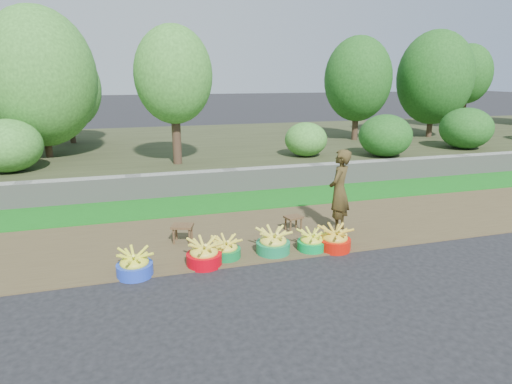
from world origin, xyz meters
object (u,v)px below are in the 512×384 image
object	(u,v)px
stool_left	(182,228)
vendor_woman	(339,191)
basin_f	(335,240)
basin_d	(273,243)
stool_right	(294,219)
basin_e	(311,241)
basin_b	(204,254)
basin_c	(226,249)
basin_a	(135,264)

from	to	relation	value
stool_left	vendor_woman	size ratio (longest dim) A/B	0.28
basin_f	stool_left	distance (m)	2.50
basin_d	stool_right	size ratio (longest dim) A/B	1.56
basin_e	stool_right	world-z (taller)	basin_e
basin_e	stool_left	size ratio (longest dim) A/B	1.10
basin_b	stool_left	distance (m)	0.98
basin_b	stool_right	xyz separation A→B (m)	(1.78, 0.97, 0.05)
basin_c	stool_left	size ratio (longest dim) A/B	1.10
basin_e	stool_right	xyz separation A→B (m)	(0.04, 0.90, 0.08)
stool_left	stool_right	xyz separation A→B (m)	(1.98, 0.01, -0.03)
basin_a	basin_b	bearing A→B (deg)	3.75
basin_e	basin_c	bearing A→B (deg)	176.69
basin_b	stool_right	world-z (taller)	basin_b
stool_left	basin_c	bearing A→B (deg)	-55.24
basin_a	basin_b	distance (m)	0.99
basin_b	basin_d	bearing A→B (deg)	6.55
basin_b	vendor_woman	world-z (taller)	vendor_woman
basin_f	stool_left	world-z (taller)	basin_f
basin_d	stool_left	size ratio (longest dim) A/B	1.30
stool_right	vendor_woman	bearing A→B (deg)	-18.60
basin_a	basin_c	bearing A→B (deg)	9.03
basin_c	basin_f	xyz separation A→B (m)	(1.75, -0.16, 0.02)
basin_d	stool_left	bearing A→B (deg)	147.82
basin_d	vendor_woman	distance (m)	1.64
basin_a	basin_f	distance (m)	3.10
vendor_woman	stool_right	bearing A→B (deg)	-63.53
basin_b	basin_a	bearing A→B (deg)	-176.25
basin_b	stool_left	bearing A→B (deg)	101.66
basin_c	stool_right	bearing A→B (deg)	29.87
basin_f	vendor_woman	distance (m)	1.02
basin_b	basin_e	bearing A→B (deg)	2.30
basin_a	basin_d	bearing A→B (deg)	5.24
basin_a	basin_c	world-z (taller)	basin_a
basin_b	basin_c	size ratio (longest dim) A/B	1.16
basin_c	basin_e	bearing A→B (deg)	-3.31
basin_c	stool_left	bearing A→B (deg)	124.76
stool_left	basin_d	bearing A→B (deg)	-32.18
basin_a	basin_f	world-z (taller)	basin_f
basin_a	stool_right	distance (m)	2.96
basin_f	stool_left	xyz separation A→B (m)	(-2.31, 0.96, 0.09)
stool_left	vendor_woman	distance (m)	2.78
basin_c	stool_right	size ratio (longest dim) A/B	1.32
basin_b	stool_left	xyz separation A→B (m)	(-0.20, 0.95, 0.09)
basin_b	basin_f	bearing A→B (deg)	-0.22
basin_d	stool_right	world-z (taller)	basin_d
basin_f	vendor_woman	world-z (taller)	vendor_woman
basin_f	vendor_woman	size ratio (longest dim) A/B	0.35
basin_e	basin_f	xyz separation A→B (m)	(0.37, -0.08, 0.02)
basin_a	basin_c	xyz separation A→B (m)	(1.35, 0.21, -0.02)
stool_left	vendor_woman	bearing A→B (deg)	-5.00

